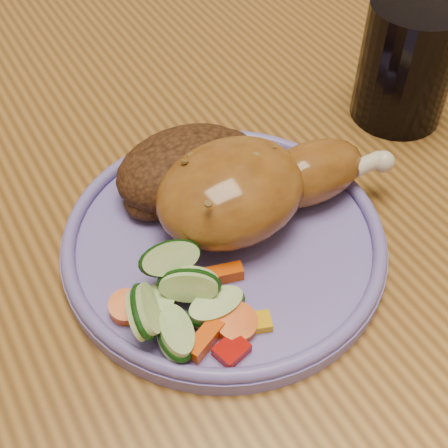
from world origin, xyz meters
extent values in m
cube|color=#8F5E26|center=(0.00, 0.00, 0.73)|extent=(0.90, 1.40, 0.04)
cube|color=brown|center=(0.39, 0.64, 0.35)|extent=(0.06, 0.06, 0.71)
cube|color=#4C2D16|center=(0.00, 0.55, 0.43)|extent=(0.42, 0.42, 0.04)
cylinder|color=#4C2D16|center=(-0.18, 0.37, 0.21)|extent=(0.04, 0.04, 0.41)
cylinder|color=#4C2D16|center=(0.18, 0.37, 0.21)|extent=(0.04, 0.04, 0.41)
cylinder|color=#4C2D16|center=(0.18, 0.73, 0.21)|extent=(0.04, 0.04, 0.41)
cylinder|color=#6E60B2|center=(-0.05, -0.07, 0.76)|extent=(0.23, 0.23, 0.01)
torus|color=#6E60B2|center=(-0.05, -0.07, 0.77)|extent=(0.23, 0.23, 0.01)
ellipsoid|color=brown|center=(-0.04, -0.06, 0.79)|extent=(0.12, 0.10, 0.06)
ellipsoid|color=brown|center=(0.03, -0.07, 0.78)|extent=(0.09, 0.05, 0.04)
sphere|color=beige|center=(0.08, -0.08, 0.78)|extent=(0.02, 0.02, 0.02)
ellipsoid|color=#432410|center=(-0.05, -0.01, 0.78)|extent=(0.11, 0.08, 0.05)
ellipsoid|color=#432410|center=(-0.01, 0.00, 0.77)|extent=(0.05, 0.04, 0.03)
ellipsoid|color=#432410|center=(-0.08, -0.02, 0.77)|extent=(0.04, 0.04, 0.02)
cube|color=#A50A05|center=(-0.09, -0.16, 0.77)|extent=(0.02, 0.02, 0.01)
cube|color=#E5A507|center=(-0.07, -0.15, 0.77)|extent=(0.02, 0.02, 0.01)
cylinder|color=#FA5708|center=(-0.08, -0.14, 0.77)|extent=(0.03, 0.03, 0.01)
cube|color=#FA5708|center=(-0.07, -0.10, 0.77)|extent=(0.03, 0.02, 0.01)
cube|color=#FA5708|center=(-0.10, -0.14, 0.77)|extent=(0.03, 0.02, 0.01)
cylinder|color=#FA5708|center=(-0.13, -0.10, 0.77)|extent=(0.02, 0.02, 0.01)
cylinder|color=#C5DF91|center=(-0.12, -0.13, 0.77)|extent=(0.05, 0.05, 0.02)
cylinder|color=#C5DF91|center=(-0.10, -0.09, 0.79)|extent=(0.04, 0.04, 0.03)
cylinder|color=#C5DF91|center=(-0.08, -0.13, 0.77)|extent=(0.04, 0.04, 0.01)
cylinder|color=#C5DF91|center=(-0.09, -0.11, 0.78)|extent=(0.04, 0.04, 0.04)
cylinder|color=#C5DF91|center=(-0.13, -0.11, 0.78)|extent=(0.04, 0.04, 0.04)
cylinder|color=#C5DF91|center=(-0.12, -0.11, 0.77)|extent=(0.05, 0.05, 0.02)
cylinder|color=black|center=(0.17, -0.01, 0.80)|extent=(0.08, 0.08, 0.11)
camera|label=1|loc=(-0.19, -0.32, 1.10)|focal=50.00mm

